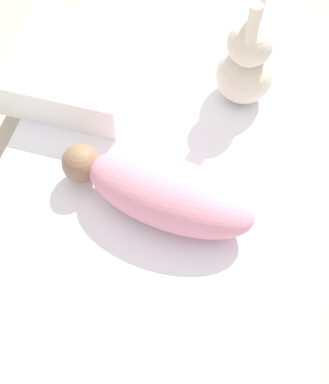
# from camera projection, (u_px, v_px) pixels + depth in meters

# --- Properties ---
(ground_plane) EXTENTS (12.00, 12.00, 0.00)m
(ground_plane) POSITION_uv_depth(u_px,v_px,m) (160.00, 223.00, 1.53)
(ground_plane) COLOR #B2A893
(bed_mattress) EXTENTS (1.55, 0.89, 0.16)m
(bed_mattress) POSITION_uv_depth(u_px,v_px,m) (160.00, 210.00, 1.46)
(bed_mattress) COLOR white
(bed_mattress) RESTS_ON ground_plane
(swaddled_baby) EXTENTS (0.24, 0.52, 0.15)m
(swaddled_baby) POSITION_uv_depth(u_px,v_px,m) (163.00, 191.00, 1.31)
(swaddled_baby) COLOR pink
(swaddled_baby) RESTS_ON bed_mattress
(pillow) EXTENTS (0.34, 0.35, 0.12)m
(pillow) POSITION_uv_depth(u_px,v_px,m) (75.00, 68.00, 1.52)
(pillow) COLOR white
(pillow) RESTS_ON bed_mattress
(bunny_plush) EXTENTS (0.16, 0.16, 0.35)m
(bunny_plush) POSITION_uv_depth(u_px,v_px,m) (246.00, 64.00, 1.44)
(bunny_plush) COLOR beige
(bunny_plush) RESTS_ON bed_mattress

